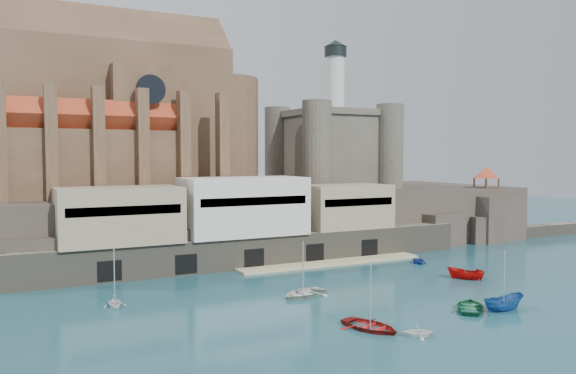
% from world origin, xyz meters
% --- Properties ---
extents(ground, '(300.00, 300.00, 0.00)m').
position_xyz_m(ground, '(0.00, 0.00, 0.00)').
color(ground, '#194752').
rests_on(ground, ground).
extents(promontory, '(100.00, 36.00, 10.00)m').
position_xyz_m(promontory, '(-0.19, 39.37, 4.92)').
color(promontory, '#2C2521').
rests_on(promontory, ground).
extents(quay, '(70.00, 12.00, 13.05)m').
position_xyz_m(quay, '(-10.19, 23.07, 6.07)').
color(quay, '#656051').
rests_on(quay, ground).
extents(church, '(47.00, 25.93, 30.51)m').
position_xyz_m(church, '(-24.13, 41.85, 22.13)').
color(church, '#503825').
rests_on(church, promontory).
extents(castle_keep, '(21.20, 21.20, 29.30)m').
position_xyz_m(castle_keep, '(16.08, 41.08, 18.31)').
color(castle_keep, '#474238').
rests_on(castle_keep, promontory).
extents(rock_outcrop, '(14.50, 10.50, 8.70)m').
position_xyz_m(rock_outcrop, '(42.00, 25.84, 4.02)').
color(rock_outcrop, '#2C2521').
rests_on(rock_outcrop, ground).
extents(pavilion, '(6.40, 6.40, 5.40)m').
position_xyz_m(pavilion, '(42.00, 26.00, 12.73)').
color(pavilion, '#503825').
rests_on(pavilion, rock_outcrop).
extents(breakwater, '(40.00, 3.00, 2.40)m').
position_xyz_m(breakwater, '(66.00, 24.00, 0.00)').
color(breakwater, '#656051').
rests_on(breakwater, ground).
extents(boat_0, '(4.48, 2.45, 6.03)m').
position_xyz_m(boat_0, '(-11.49, -11.12, 0.00)').
color(boat_0, maroon).
rests_on(boat_0, ground).
extents(boat_1, '(2.53, 3.04, 3.03)m').
position_xyz_m(boat_1, '(-8.86, -14.72, 0.00)').
color(boat_1, white).
rests_on(boat_1, ground).
extents(boat_2, '(2.03, 1.98, 5.18)m').
position_xyz_m(boat_2, '(4.73, -12.13, 0.00)').
color(boat_2, navy).
rests_on(boat_2, ground).
extents(boat_3, '(3.89, 3.88, 5.96)m').
position_xyz_m(boat_3, '(1.92, -10.32, 0.00)').
color(boat_3, '#1B623B').
rests_on(boat_3, ground).
extents(boat_4, '(2.92, 1.94, 3.23)m').
position_xyz_m(boat_4, '(-31.40, 7.66, 0.00)').
color(boat_4, white).
rests_on(boat_4, ground).
extents(boat_5, '(2.52, 2.53, 4.72)m').
position_xyz_m(boat_5, '(12.13, 0.83, 0.00)').
color(boat_5, '#B90806').
rests_on(boat_5, ground).
extents(boat_6, '(2.62, 4.60, 6.19)m').
position_xyz_m(boat_6, '(-11.14, 2.71, 0.00)').
color(boat_6, silver).
rests_on(boat_6, ground).
extents(boat_7, '(3.17, 2.27, 3.36)m').
position_xyz_m(boat_7, '(13.67, 12.12, 0.00)').
color(boat_7, navy).
rests_on(boat_7, ground).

